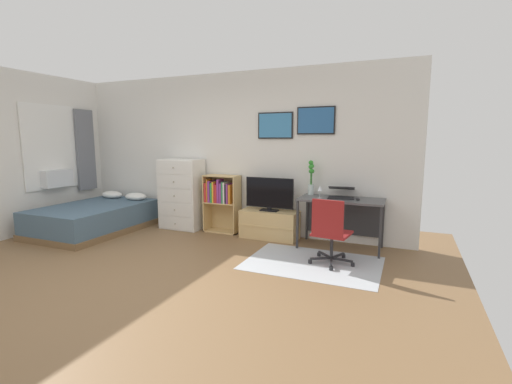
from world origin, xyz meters
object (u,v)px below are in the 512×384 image
(bamboo_vase, at_px, (311,177))
(desk, at_px, (342,207))
(dresser, at_px, (182,194))
(laptop, at_px, (341,193))
(tv_stand, at_px, (270,224))
(office_chair, at_px, (330,230))
(bookshelf, at_px, (221,198))
(wine_glass, at_px, (320,189))
(computer_mouse, at_px, (358,199))
(television, at_px, (269,195))
(bed, at_px, (95,217))

(bamboo_vase, bearing_deg, desk, -12.62)
(dresser, relative_size, laptop, 2.74)
(tv_stand, xyz_separation_m, laptop, (1.12, 0.02, 0.58))
(desk, distance_m, office_chair, 0.86)
(bookshelf, bearing_deg, wine_glass, -6.68)
(computer_mouse, distance_m, bamboo_vase, 0.82)
(desk, bearing_deg, television, -179.57)
(dresser, distance_m, bamboo_vase, 2.36)
(bed, bearing_deg, wine_glass, 8.31)
(bed, xyz_separation_m, wine_glass, (3.81, 0.61, 0.64))
(bookshelf, xyz_separation_m, desk, (2.05, -0.06, 0.00))
(laptop, relative_size, computer_mouse, 4.35)
(tv_stand, xyz_separation_m, computer_mouse, (1.38, -0.13, 0.53))
(television, bearing_deg, computer_mouse, -4.55)
(laptop, bearing_deg, dresser, 172.78)
(desk, xyz_separation_m, wine_glass, (-0.30, -0.15, 0.27))
(office_chair, height_order, computer_mouse, office_chair)
(tv_stand, xyz_separation_m, bamboo_vase, (0.64, 0.10, 0.78))
(desk, bearing_deg, bookshelf, 178.43)
(bookshelf, distance_m, bamboo_vase, 1.61)
(tv_stand, relative_size, computer_mouse, 8.90)
(laptop, height_order, computer_mouse, laptop)
(dresser, xyz_separation_m, bamboo_vase, (2.32, 0.11, 0.39))
(bed, bearing_deg, computer_mouse, 7.58)
(wine_glass, bearing_deg, desk, 26.53)
(bookshelf, bearing_deg, bed, -158.28)
(bookshelf, xyz_separation_m, office_chair, (2.06, -0.91, -0.14))
(tv_stand, height_order, laptop, laptop)
(dresser, height_order, wine_glass, dresser)
(dresser, height_order, bookshelf, dresser)
(bookshelf, bearing_deg, office_chair, -23.81)
(wine_glass, bearing_deg, dresser, 176.65)
(tv_stand, bearing_deg, bed, -165.32)
(computer_mouse, bearing_deg, television, 175.45)
(bamboo_vase, distance_m, wine_glass, 0.36)
(laptop, bearing_deg, bookshelf, 171.39)
(desk, bearing_deg, tv_stand, 179.31)
(bamboo_vase, bearing_deg, laptop, -9.84)
(dresser, distance_m, television, 1.68)
(dresser, bearing_deg, desk, 0.03)
(dresser, height_order, television, dresser)
(laptop, bearing_deg, tv_stand, 172.93)
(office_chair, bearing_deg, computer_mouse, 79.00)
(laptop, bearing_deg, bed, -176.87)
(dresser, bearing_deg, bed, -149.37)
(dresser, bearing_deg, wine_glass, -3.35)
(tv_stand, height_order, wine_glass, wine_glass)
(laptop, height_order, wine_glass, wine_glass)
(bookshelf, bearing_deg, laptop, -0.77)
(office_chair, bearing_deg, laptop, 98.30)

